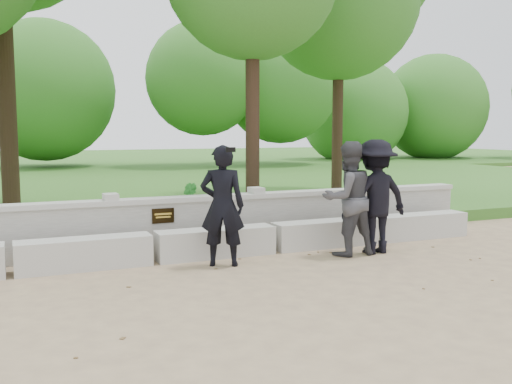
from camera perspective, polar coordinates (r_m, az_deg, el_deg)
ground at (r=7.05m, az=-6.60°, el=-10.26°), size 80.00×80.00×0.00m
lawn at (r=20.66m, az=-17.96°, el=0.70°), size 40.00×22.00×0.25m
concrete_bench at (r=8.78m, az=-10.24°, el=-5.52°), size 11.90×0.45×0.45m
parapet_wall at (r=9.41m, az=-11.24°, el=-3.27°), size 12.50×0.35×0.90m
man_main at (r=8.36m, az=-3.39°, el=-1.38°), size 0.77×0.72×1.78m
visitor_left at (r=9.18m, az=9.18°, el=-0.66°), size 0.89×0.69×1.82m
visitor_mid at (r=9.42m, az=11.83°, el=-0.45°), size 1.21×0.71×1.85m
shrub_b at (r=12.01m, az=-6.62°, el=-0.64°), size 0.37×0.42×0.64m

